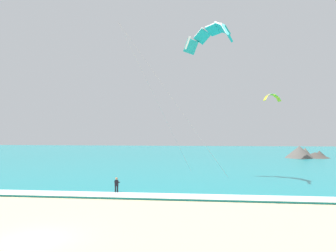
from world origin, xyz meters
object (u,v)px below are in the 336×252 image
kite_primary (210,35)px  kitesurfer (117,185)px  surfboard (116,195)px  kite_distant (272,97)px

kite_primary → kitesurfer: bearing=-139.8°
surfboard → kite_distant: size_ratio=0.33×
kitesurfer → kite_distant: (23.36, 41.57, 13.14)m
kitesurfer → kite_primary: size_ratio=0.09×
surfboard → kite_distant: bearing=60.7°
kite_distant → kitesurfer: bearing=-119.3°
kite_primary → kite_distant: (14.14, 33.79, -3.67)m
surfboard → kite_distant: 49.73m
kite_distant → surfboard: bearing=-119.3°
surfboard → kite_primary: kite_primary is taller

